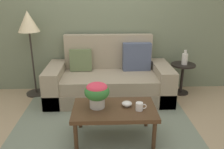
% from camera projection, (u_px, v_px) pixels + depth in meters
% --- Properties ---
extents(ground_plane, '(14.00, 14.00, 0.00)m').
position_uv_depth(ground_plane, '(105.00, 119.00, 3.35)').
color(ground_plane, tan).
extents(wall_back, '(6.40, 0.12, 2.72)m').
position_uv_depth(wall_back, '(103.00, 15.00, 4.06)').
color(wall_back, slate).
rests_on(wall_back, ground).
extents(area_rug, '(2.44, 1.91, 0.01)m').
position_uv_depth(area_rug, '(105.00, 116.00, 3.42)').
color(area_rug, gray).
rests_on(area_rug, ground).
extents(couch, '(2.05, 0.91, 1.04)m').
position_uv_depth(couch, '(110.00, 80.00, 3.95)').
color(couch, gray).
rests_on(couch, ground).
extents(coffee_table, '(1.00, 0.60, 0.42)m').
position_uv_depth(coffee_table, '(115.00, 111.00, 2.80)').
color(coffee_table, '#442D1B').
rests_on(coffee_table, ground).
extents(side_table, '(0.42, 0.42, 0.55)m').
position_uv_depth(side_table, '(183.00, 73.00, 4.10)').
color(side_table, black).
rests_on(side_table, ground).
extents(floor_lamp, '(0.35, 0.35, 1.46)m').
position_uv_depth(floor_lamp, '(29.00, 28.00, 3.80)').
color(floor_lamp, '#2D2823').
rests_on(floor_lamp, ground).
extents(potted_plant, '(0.30, 0.30, 0.31)m').
position_uv_depth(potted_plant, '(97.00, 92.00, 2.74)').
color(potted_plant, '#B7B2A8').
rests_on(potted_plant, coffee_table).
extents(coffee_mug, '(0.13, 0.09, 0.10)m').
position_uv_depth(coffee_mug, '(140.00, 106.00, 2.72)').
color(coffee_mug, white).
rests_on(coffee_mug, coffee_table).
extents(snack_bowl, '(0.12, 0.12, 0.06)m').
position_uv_depth(snack_bowl, '(127.00, 104.00, 2.81)').
color(snack_bowl, silver).
rests_on(snack_bowl, coffee_table).
extents(table_vase, '(0.10, 0.10, 0.25)m').
position_uv_depth(table_vase, '(185.00, 59.00, 4.00)').
color(table_vase, silver).
rests_on(table_vase, side_table).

